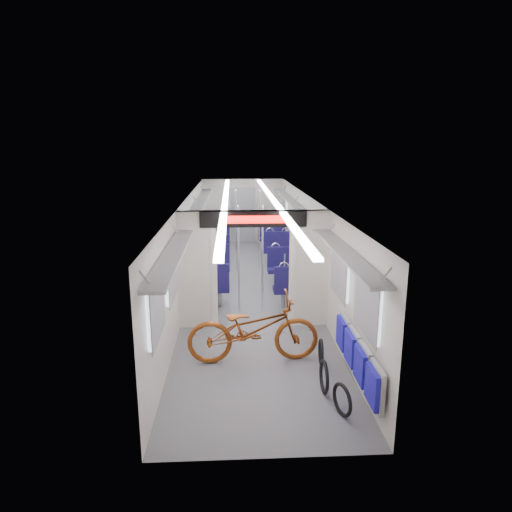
# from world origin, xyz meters

# --- Properties ---
(carriage) EXTENTS (12.00, 12.02, 2.31)m
(carriage) POSITION_xyz_m (0.00, -0.27, 1.50)
(carriage) COLOR #515456
(carriage) RESTS_ON ground
(bicycle) EXTENTS (2.20, 0.85, 1.14)m
(bicycle) POSITION_xyz_m (-0.07, -3.55, 0.57)
(bicycle) COLOR brown
(bicycle) RESTS_ON ground
(flip_bench) EXTENTS (0.12, 2.14, 0.56)m
(flip_bench) POSITION_xyz_m (1.35, -4.66, 0.58)
(flip_bench) COLOR gray
(flip_bench) RESTS_ON carriage
(bike_hoop_a) EXTENTS (0.19, 0.45, 0.46)m
(bike_hoop_a) POSITION_xyz_m (1.03, -5.19, 0.20)
(bike_hoop_a) COLOR black
(bike_hoop_a) RESTS_ON ground
(bike_hoop_b) EXTENTS (0.06, 0.50, 0.50)m
(bike_hoop_b) POSITION_xyz_m (0.90, -4.60, 0.22)
(bike_hoop_b) COLOR black
(bike_hoop_b) RESTS_ON ground
(bike_hoop_c) EXTENTS (0.09, 0.44, 0.44)m
(bike_hoop_c) POSITION_xyz_m (1.02, -3.74, 0.20)
(bike_hoop_c) COLOR black
(bike_hoop_c) RESTS_ON ground
(seat_bay_near_left) EXTENTS (0.92, 2.13, 1.12)m
(seat_bay_near_left) POSITION_xyz_m (-0.93, 0.02, 0.55)
(seat_bay_near_left) COLOR #130D3D
(seat_bay_near_left) RESTS_ON ground
(seat_bay_near_right) EXTENTS (0.89, 2.00, 1.08)m
(seat_bay_near_right) POSITION_xyz_m (0.94, -0.21, 0.53)
(seat_bay_near_right) COLOR #130D3D
(seat_bay_near_right) RESTS_ON ground
(seat_bay_far_left) EXTENTS (0.90, 2.01, 1.08)m
(seat_bay_far_left) POSITION_xyz_m (-0.94, 3.44, 0.53)
(seat_bay_far_left) COLOR #130D3D
(seat_bay_far_left) RESTS_ON ground
(seat_bay_far_right) EXTENTS (0.93, 2.17, 1.13)m
(seat_bay_far_right) POSITION_xyz_m (0.94, 3.67, 0.56)
(seat_bay_far_right) COLOR #130D3D
(seat_bay_far_right) RESTS_ON ground
(stanchion_near_left) EXTENTS (0.04, 0.04, 2.30)m
(stanchion_near_left) POSITION_xyz_m (-0.27, -1.20, 1.15)
(stanchion_near_left) COLOR silver
(stanchion_near_left) RESTS_ON ground
(stanchion_near_right) EXTENTS (0.04, 0.04, 2.30)m
(stanchion_near_right) POSITION_xyz_m (0.23, -1.25, 1.15)
(stanchion_near_right) COLOR silver
(stanchion_near_right) RESTS_ON ground
(stanchion_far_left) EXTENTS (0.04, 0.04, 2.30)m
(stanchion_far_left) POSITION_xyz_m (-0.29, 2.09, 1.15)
(stanchion_far_left) COLOR silver
(stanchion_far_left) RESTS_ON ground
(stanchion_far_right) EXTENTS (0.04, 0.04, 2.30)m
(stanchion_far_right) POSITION_xyz_m (0.35, 2.01, 1.15)
(stanchion_far_right) COLOR silver
(stanchion_far_right) RESTS_ON ground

